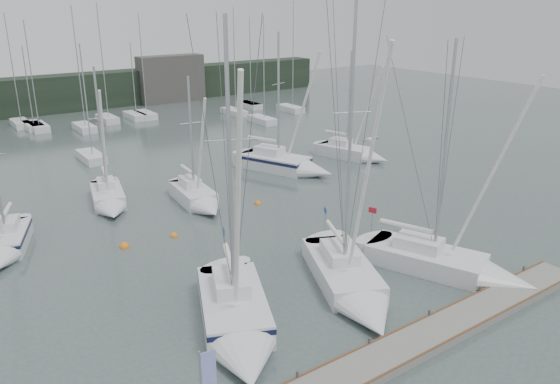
# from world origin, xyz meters

# --- Properties ---
(ground) EXTENTS (160.00, 160.00, 0.00)m
(ground) POSITION_xyz_m (0.00, 0.00, 0.00)
(ground) COLOR #42504D
(ground) RESTS_ON ground
(dock) EXTENTS (24.00, 2.00, 0.40)m
(dock) POSITION_xyz_m (0.00, -5.00, 0.20)
(dock) COLOR #63635E
(dock) RESTS_ON ground
(far_treeline) EXTENTS (90.00, 4.00, 5.00)m
(far_treeline) POSITION_xyz_m (0.00, 62.00, 2.50)
(far_treeline) COLOR black
(far_treeline) RESTS_ON ground
(far_building_right) EXTENTS (10.00, 3.00, 7.00)m
(far_building_right) POSITION_xyz_m (18.00, 60.00, 3.50)
(far_building_right) COLOR #423F3D
(far_building_right) RESTS_ON ground
(mast_forest) EXTENTS (55.98, 26.10, 14.89)m
(mast_forest) POSITION_xyz_m (1.09, 48.33, 0.49)
(mast_forest) COLOR silver
(mast_forest) RESTS_ON ground
(sailboat_near_left) EXTENTS (6.50, 9.68, 15.39)m
(sailboat_near_left) POSITION_xyz_m (-6.19, 0.28, 0.63)
(sailboat_near_left) COLOR silver
(sailboat_near_left) RESTS_ON ground
(sailboat_near_center) EXTENTS (6.66, 10.12, 16.25)m
(sailboat_near_center) POSITION_xyz_m (0.61, -0.21, 0.52)
(sailboat_near_center) COLOR silver
(sailboat_near_center) RESTS_ON ground
(sailboat_near_right) EXTENTS (6.16, 9.81, 14.04)m
(sailboat_near_right) POSITION_xyz_m (7.16, -1.91, 0.54)
(sailboat_near_right) COLOR silver
(sailboat_near_right) RESTS_ON ground
(sailboat_mid_a) EXTENTS (4.37, 7.03, 10.29)m
(sailboat_mid_a) POSITION_xyz_m (-13.38, 16.12, 0.54)
(sailboat_mid_a) COLOR silver
(sailboat_mid_a) RESTS_ON ground
(sailboat_mid_b) EXTENTS (3.81, 7.39, 11.13)m
(sailboat_mid_b) POSITION_xyz_m (-5.43, 20.30, 0.52)
(sailboat_mid_b) COLOR silver
(sailboat_mid_b) RESTS_ON ground
(sailboat_mid_c) EXTENTS (3.00, 7.26, 10.42)m
(sailboat_mid_c) POSITION_xyz_m (0.24, 16.66, 0.54)
(sailboat_mid_c) COLOR silver
(sailboat_mid_c) RESTS_ON ground
(sailboat_mid_d) EXTENTS (6.21, 9.62, 13.26)m
(sailboat_mid_d) POSITION_xyz_m (11.09, 19.83, 0.66)
(sailboat_mid_d) COLOR silver
(sailboat_mid_d) RESTS_ON ground
(sailboat_mid_e) EXTENTS (4.46, 7.76, 11.14)m
(sailboat_mid_e) POSITION_xyz_m (19.00, 19.45, 0.54)
(sailboat_mid_e) COLOR silver
(sailboat_mid_e) RESTS_ON ground
(buoy_a) EXTENTS (0.52, 0.52, 0.52)m
(buoy_a) POSITION_xyz_m (-3.72, 12.63, 0.00)
(buoy_a) COLOR orange
(buoy_a) RESTS_ON ground
(buoy_b) EXTENTS (0.52, 0.52, 0.52)m
(buoy_b) POSITION_xyz_m (4.16, 14.49, 0.00)
(buoy_b) COLOR orange
(buoy_b) RESTS_ON ground
(buoy_c) EXTENTS (0.65, 0.65, 0.65)m
(buoy_c) POSITION_xyz_m (-7.01, 12.90, 0.00)
(buoy_c) COLOR orange
(buoy_c) RESTS_ON ground
(seagull) EXTENTS (0.99, 0.45, 0.20)m
(seagull) POSITION_xyz_m (2.49, 1.07, 8.07)
(seagull) COLOR white
(seagull) RESTS_ON ground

